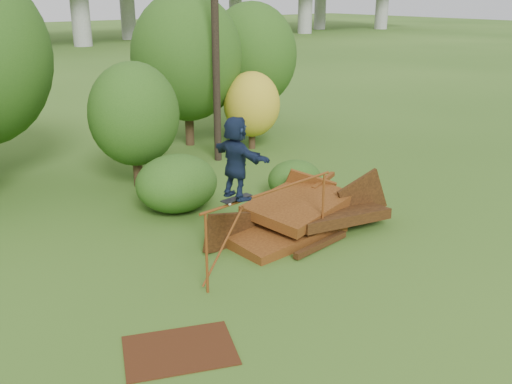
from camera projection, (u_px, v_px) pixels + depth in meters
ground at (334, 271)px, 13.48m from camera, size 240.00×240.00×0.00m
scrap_pile at (302, 216)px, 15.64m from camera, size 5.75×3.10×1.85m
grind_rail at (271, 208)px, 13.33m from camera, size 4.19×0.53×1.91m
skateboard at (237, 198)px, 12.45m from camera, size 0.79×0.29×0.08m
skater at (236, 158)px, 12.15m from camera, size 0.65×1.71×1.81m
flat_plate at (180, 350)px, 10.48m from camera, size 2.40×2.09×0.03m
tree_2 at (134, 114)px, 18.56m from camera, size 2.96×2.96×4.17m
tree_3 at (187, 57)px, 23.34m from camera, size 4.56×4.56×6.33m
tree_4 at (252, 104)px, 23.38m from camera, size 2.32×2.32×3.21m
tree_5 at (252, 55)px, 26.36m from camera, size 4.17×4.17×5.86m
shrub_left at (177, 183)px, 16.95m from camera, size 2.48×2.29×1.71m
shrub_right at (295, 180)px, 18.00m from camera, size 1.76×1.62×1.25m
utility_pole at (215, 28)px, 20.71m from camera, size 1.40×0.28×9.84m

